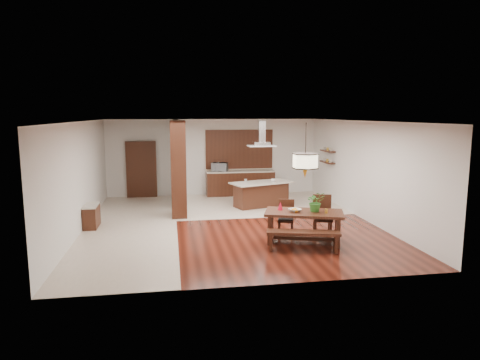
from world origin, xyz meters
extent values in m
plane|color=#37110A|center=(0.00, 0.00, 0.00)|extent=(9.00, 9.00, 0.00)
cube|color=white|center=(0.00, 0.00, 2.90)|extent=(8.00, 9.00, 0.04)
cube|color=silver|center=(0.00, 4.50, 1.45)|extent=(8.00, 0.04, 2.90)
cube|color=silver|center=(0.00, -4.50, 1.45)|extent=(8.00, 0.04, 2.90)
cube|color=silver|center=(-4.00, 0.00, 1.45)|extent=(0.04, 9.00, 2.90)
cube|color=silver|center=(4.00, 0.00, 1.45)|extent=(0.04, 9.00, 2.90)
cube|color=beige|center=(-2.75, 0.00, 0.01)|extent=(2.50, 9.00, 0.01)
cube|color=beige|center=(1.25, 2.50, 0.01)|extent=(5.50, 4.00, 0.01)
cube|color=#431E10|center=(0.00, 0.00, 2.88)|extent=(8.00, 9.00, 0.02)
cube|color=black|center=(-1.40, 1.20, 1.45)|extent=(0.45, 1.00, 2.90)
cube|color=silver|center=(-1.40, 3.30, 1.45)|extent=(0.18, 2.40, 2.90)
cube|color=black|center=(-3.81, 0.20, 0.32)|extent=(0.37, 0.88, 0.63)
cube|color=black|center=(-2.70, 4.40, 1.05)|extent=(1.10, 0.20, 2.10)
cube|color=black|center=(1.00, 4.20, 0.45)|extent=(2.60, 0.60, 0.90)
cube|color=beige|center=(1.00, 4.20, 0.92)|extent=(2.60, 0.62, 0.05)
cube|color=#A95E32|center=(1.00, 4.46, 1.75)|extent=(2.60, 0.08, 1.50)
cube|color=black|center=(3.87, 2.60, 1.40)|extent=(0.26, 0.90, 0.04)
cube|color=black|center=(3.87, 2.60, 1.80)|extent=(0.26, 0.90, 0.04)
cube|color=black|center=(1.52, -2.10, 0.74)|extent=(2.05, 1.46, 0.06)
cube|color=black|center=(0.76, -1.85, 0.35)|extent=(0.31, 0.73, 0.71)
cube|color=black|center=(2.28, -2.36, 0.35)|extent=(0.31, 0.73, 0.71)
imported|color=#317527|center=(1.79, -2.15, 1.02)|extent=(0.45, 0.39, 0.49)
imported|color=beige|center=(1.30, -2.08, 0.81)|extent=(0.38, 0.38, 0.07)
cone|color=red|center=(1.00, -1.83, 0.87)|extent=(0.17, 0.17, 0.20)
cylinder|color=gold|center=(1.99, -2.34, 0.82)|extent=(0.07, 0.07, 0.10)
cube|color=black|center=(1.37, 2.07, 0.40)|extent=(1.90, 1.21, 0.80)
cube|color=beige|center=(1.37, 2.03, 0.82)|extent=(2.23, 1.50, 0.04)
imported|color=silver|center=(1.75, 1.97, 0.90)|extent=(0.17, 0.17, 0.11)
imported|color=#B3B4BA|center=(0.20, 4.16, 1.11)|extent=(0.68, 0.56, 0.32)
camera|label=1|loc=(-1.63, -11.77, 3.10)|focal=32.00mm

